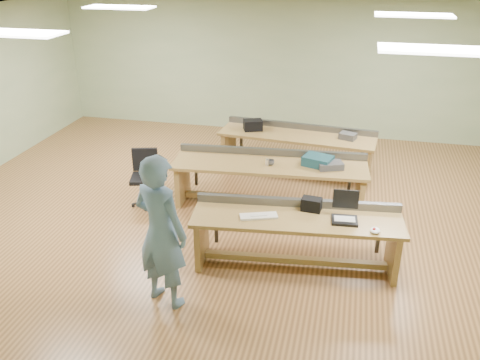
# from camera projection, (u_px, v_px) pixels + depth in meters

# --- Properties ---
(floor) EXTENTS (10.00, 10.00, 0.00)m
(floor) POSITION_uv_depth(u_px,v_px,m) (238.00, 209.00, 8.40)
(floor) COLOR #9A693A
(floor) RESTS_ON ground
(ceiling) EXTENTS (10.00, 10.00, 0.00)m
(ceiling) POSITION_uv_depth(u_px,v_px,m) (237.00, 21.00, 7.14)
(ceiling) COLOR silver
(ceiling) RESTS_ON wall_back
(wall_back) EXTENTS (10.00, 0.04, 3.00)m
(wall_back) POSITION_uv_depth(u_px,v_px,m) (278.00, 67.00, 11.31)
(wall_back) COLOR #9FB085
(wall_back) RESTS_ON floor
(wall_front) EXTENTS (10.00, 0.04, 3.00)m
(wall_front) POSITION_uv_depth(u_px,v_px,m) (129.00, 271.00, 4.23)
(wall_front) COLOR #9FB085
(wall_front) RESTS_ON floor
(fluor_panels) EXTENTS (6.20, 3.50, 0.03)m
(fluor_panels) POSITION_uv_depth(u_px,v_px,m) (237.00, 23.00, 7.15)
(fluor_panels) COLOR white
(fluor_panels) RESTS_ON ceiling
(workbench_front) EXTENTS (2.80, 1.01, 0.86)m
(workbench_front) POSITION_uv_depth(u_px,v_px,m) (296.00, 229.00, 6.71)
(workbench_front) COLOR olive
(workbench_front) RESTS_ON floor
(workbench_mid) EXTENTS (3.20, 1.08, 0.86)m
(workbench_mid) POSITION_uv_depth(u_px,v_px,m) (270.00, 173.00, 8.34)
(workbench_mid) COLOR olive
(workbench_mid) RESTS_ON floor
(workbench_back) EXTENTS (2.97, 1.05, 0.86)m
(workbench_back) POSITION_uv_depth(u_px,v_px,m) (297.00, 144.00, 9.59)
(workbench_back) COLOR olive
(workbench_back) RESTS_ON floor
(person) EXTENTS (0.82, 0.67, 1.92)m
(person) POSITION_uv_depth(u_px,v_px,m) (161.00, 232.00, 5.85)
(person) COLOR slate
(person) RESTS_ON floor
(laptop_base) EXTENTS (0.35, 0.29, 0.04)m
(laptop_base) POSITION_uv_depth(u_px,v_px,m) (345.00, 220.00, 6.49)
(laptop_base) COLOR black
(laptop_base) RESTS_ON workbench_front
(laptop_screen) EXTENTS (0.33, 0.04, 0.26)m
(laptop_screen) POSITION_uv_depth(u_px,v_px,m) (346.00, 199.00, 6.51)
(laptop_screen) COLOR black
(laptop_screen) RESTS_ON laptop_base
(keyboard) EXTENTS (0.51, 0.32, 0.03)m
(keyboard) POSITION_uv_depth(u_px,v_px,m) (259.00, 216.00, 6.60)
(keyboard) COLOR beige
(keyboard) RESTS_ON workbench_front
(trackball_mouse) EXTENTS (0.16, 0.17, 0.06)m
(trackball_mouse) POSITION_uv_depth(u_px,v_px,m) (375.00, 230.00, 6.24)
(trackball_mouse) COLOR white
(trackball_mouse) RESTS_ON workbench_front
(camera_bag) EXTENTS (0.28, 0.19, 0.18)m
(camera_bag) POSITION_uv_depth(u_px,v_px,m) (312.00, 204.00, 6.74)
(camera_bag) COLOR black
(camera_bag) RESTS_ON workbench_front
(task_chair) EXTENTS (0.62, 0.62, 0.93)m
(task_chair) POSITION_uv_depth(u_px,v_px,m) (146.00, 185.00, 8.45)
(task_chair) COLOR black
(task_chair) RESTS_ON floor
(parts_bin_teal) EXTENTS (0.52, 0.45, 0.16)m
(parts_bin_teal) POSITION_uv_depth(u_px,v_px,m) (318.00, 161.00, 8.13)
(parts_bin_teal) COLOR #153944
(parts_bin_teal) RESTS_ON workbench_mid
(parts_bin_grey) EXTENTS (0.45, 0.37, 0.11)m
(parts_bin_grey) POSITION_uv_depth(u_px,v_px,m) (330.00, 165.00, 8.03)
(parts_bin_grey) COLOR #3A3A3D
(parts_bin_grey) RESTS_ON workbench_mid
(mug) EXTENTS (0.13, 0.13, 0.09)m
(mug) POSITION_uv_depth(u_px,v_px,m) (271.00, 162.00, 8.16)
(mug) COLOR #3A3A3D
(mug) RESTS_ON workbench_mid
(drinks_can) EXTENTS (0.07, 0.07, 0.11)m
(drinks_can) POSITION_uv_depth(u_px,v_px,m) (267.00, 162.00, 8.14)
(drinks_can) COLOR silver
(drinks_can) RESTS_ON workbench_mid
(storage_box_back) EXTENTS (0.41, 0.35, 0.20)m
(storage_box_back) POSITION_uv_depth(u_px,v_px,m) (253.00, 125.00, 9.68)
(storage_box_back) COLOR black
(storage_box_back) RESTS_ON workbench_back
(tray_back) EXTENTS (0.34, 0.30, 0.11)m
(tray_back) POSITION_uv_depth(u_px,v_px,m) (348.00, 136.00, 9.25)
(tray_back) COLOR #3A3A3D
(tray_back) RESTS_ON workbench_back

